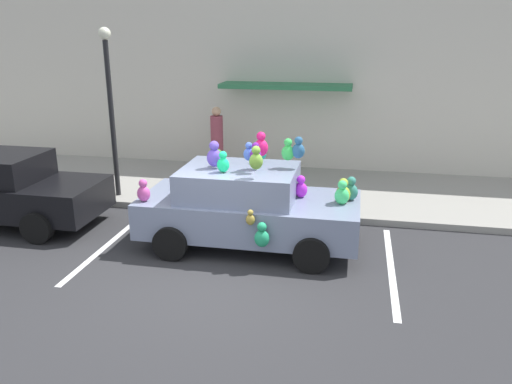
% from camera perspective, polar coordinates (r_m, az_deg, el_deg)
% --- Properties ---
extents(ground_plane, '(60.00, 60.00, 0.00)m').
position_cam_1_polar(ground_plane, '(8.70, -5.10, -9.68)').
color(ground_plane, '#2D2D30').
extents(sidewalk, '(24.00, 4.00, 0.15)m').
position_cam_1_polar(sidewalk, '(13.19, 0.96, 0.48)').
color(sidewalk, gray).
rests_on(sidewalk, ground).
extents(storefront_building, '(24.00, 1.25, 6.40)m').
position_cam_1_polar(storefront_building, '(14.73, 2.60, 14.64)').
color(storefront_building, beige).
rests_on(storefront_building, ground).
extents(parking_stripe_front, '(0.12, 3.60, 0.01)m').
position_cam_1_polar(parking_stripe_front, '(9.33, 15.01, -8.27)').
color(parking_stripe_front, silver).
rests_on(parking_stripe_front, ground).
extents(parking_stripe_rear, '(0.12, 3.60, 0.01)m').
position_cam_1_polar(parking_stripe_rear, '(10.39, -16.28, -5.61)').
color(parking_stripe_rear, silver).
rests_on(parking_stripe_rear, ground).
extents(plush_covered_car, '(4.13, 2.15, 2.25)m').
position_cam_1_polar(plush_covered_car, '(9.63, -0.90, -1.53)').
color(plush_covered_car, gray).
rests_on(plush_covered_car, ground).
extents(teddy_bear_on_sidewalk, '(0.36, 0.30, 0.69)m').
position_cam_1_polar(teddy_bear_on_sidewalk, '(11.92, -0.67, 0.56)').
color(teddy_bear_on_sidewalk, beige).
rests_on(teddy_bear_on_sidewalk, sidewalk).
extents(street_lamp_post, '(0.28, 0.28, 3.93)m').
position_cam_1_polar(street_lamp_post, '(12.35, -16.18, 10.37)').
color(street_lamp_post, black).
rests_on(street_lamp_post, sidewalk).
extents(pedestrian_near_shopfront, '(0.35, 0.35, 1.86)m').
position_cam_1_polar(pedestrian_near_shopfront, '(14.21, -4.42, 5.66)').
color(pedestrian_near_shopfront, '#8C3D4B').
rests_on(pedestrian_near_shopfront, sidewalk).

